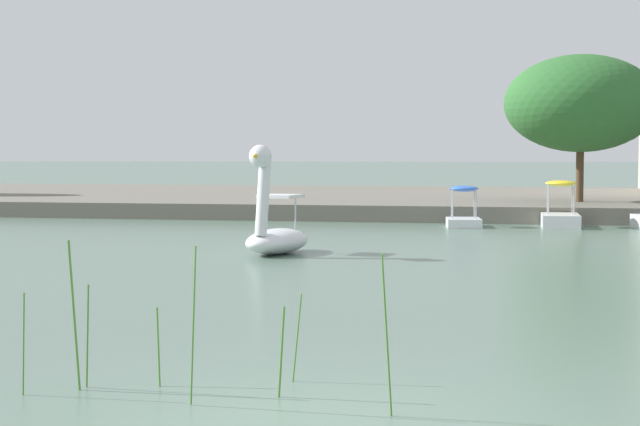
% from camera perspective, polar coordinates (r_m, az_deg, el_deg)
% --- Properties ---
extents(ground_plane, '(662.00, 662.00, 0.00)m').
position_cam_1_polar(ground_plane, '(9.13, -0.58, -11.82)').
color(ground_plane, '#567060').
extents(shore_bank_far, '(117.42, 22.20, 0.59)m').
position_cam_1_polar(shore_bank_far, '(46.23, 9.11, 0.69)').
color(shore_bank_far, '#6B665B').
rests_on(shore_bank_far, ground_plane).
extents(swan_boat, '(1.66, 2.60, 2.62)m').
position_cam_1_polar(swan_boat, '(24.12, -2.56, -0.97)').
color(swan_boat, white).
rests_on(swan_boat, ground_plane).
extents(pedal_boat_blue, '(1.29, 1.84, 1.37)m').
position_cam_1_polar(pedal_boat_blue, '(33.54, 8.13, -0.05)').
color(pedal_boat_blue, white).
rests_on(pedal_boat_blue, ground_plane).
extents(pedal_boat_yellow, '(1.22, 2.23, 1.55)m').
position_cam_1_polar(pedal_boat_yellow, '(33.96, 13.44, -0.06)').
color(pedal_boat_yellow, white).
rests_on(pedal_boat_yellow, ground_plane).
extents(tree_broadleaf_behind_dock, '(7.92, 7.81, 5.59)m').
position_cam_1_polar(tree_broadleaf_behind_dock, '(39.65, 14.54, 6.02)').
color(tree_broadleaf_behind_dock, '#4C3823').
rests_on(tree_broadleaf_behind_dock, shore_bank_far).
extents(reed_clump_foreground, '(3.71, 1.39, 1.55)m').
position_cam_1_polar(reed_clump_foreground, '(10.10, -7.96, -6.75)').
color(reed_clump_foreground, '#4C7F33').
rests_on(reed_clump_foreground, ground_plane).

